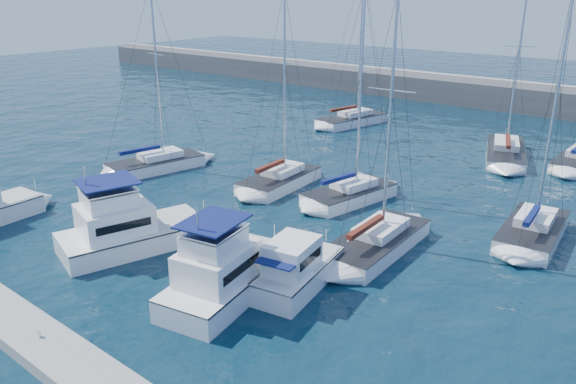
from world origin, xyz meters
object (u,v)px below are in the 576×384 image
Objects in this scene: sailboat_mid_a at (156,164)px; sailboat_back_b at (506,153)px; motor_yacht_stbd_inner at (225,274)px; sailboat_mid_b at (280,180)px; sailboat_mid_c at (350,194)px; sailboat_mid_e at (533,231)px; motor_yacht_port_inner at (127,230)px; motor_yacht_stbd_outer at (296,271)px; sailboat_back_a at (352,120)px; sailboat_mid_d at (376,242)px.

sailboat_mid_a is 30.46m from sailboat_back_b.
sailboat_mid_b is (-8.26, 13.98, -0.60)m from motor_yacht_stbd_inner.
sailboat_mid_e is (12.05, 1.58, 0.00)m from sailboat_mid_c.
sailboat_mid_a reaches higher than motor_yacht_port_inner.
sailboat_back_a is at bearing 108.34° from motor_yacht_stbd_outer.
sailboat_mid_b is 0.95× the size of sailboat_mid_e.
motor_yacht_stbd_inner is at bearing 15.62° from motor_yacht_port_inner.
sailboat_mid_a is 24.48m from sailboat_back_a.
sailboat_mid_c is (16.47, 4.03, 0.01)m from sailboat_mid_a.
sailboat_mid_b is at bearing -140.04° from sailboat_back_b.
sailboat_mid_e is at bearing -24.86° from sailboat_back_a.
sailboat_mid_b reaches higher than sailboat_mid_d.
motor_yacht_stbd_outer is 22.60m from sailboat_mid_a.
motor_yacht_stbd_inner is 32.54m from sailboat_back_b.
sailboat_mid_a is at bearing -167.35° from sailboat_mid_b.
sailboat_back_b is at bearing 89.14° from sailboat_mid_d.
sailboat_mid_b is at bearing 109.29° from motor_yacht_stbd_inner.
sailboat_back_b reaches higher than sailboat_mid_b.
sailboat_mid_a reaches higher than motor_yacht_stbd_outer.
sailboat_back_a is at bearing 122.87° from sailboat_mid_d.
sailboat_back_b is at bearing 74.43° from motor_yacht_stbd_inner.
sailboat_mid_d reaches higher than motor_yacht_stbd_outer.
motor_yacht_stbd_inner is at bearing -69.60° from sailboat_mid_c.
sailboat_mid_b is 5.89m from sailboat_mid_c.
sailboat_mid_c is at bearing 25.65° from sailboat_mid_a.
motor_yacht_stbd_inner is 3.54m from motor_yacht_stbd_outer.
sailboat_mid_d is (3.15, 9.01, -0.62)m from motor_yacht_stbd_inner.
sailboat_mid_a is at bearing -86.57° from sailboat_back_a.
sailboat_mid_a is 1.01× the size of sailboat_mid_c.
sailboat_mid_a is 1.03× the size of sailboat_mid_d.
sailboat_back_a is at bearing 152.13° from sailboat_back_b.
sailboat_back_a reaches higher than sailboat_mid_a.
motor_yacht_port_inner is 1.44× the size of motor_yacht_stbd_outer.
sailboat_mid_e reaches higher than sailboat_mid_d.
sailboat_mid_e is at bearing 48.14° from motor_yacht_stbd_inner.
sailboat_mid_d is at bearing 54.81° from motor_yacht_port_inner.
sailboat_mid_a is 22.10m from sailboat_mid_d.
sailboat_mid_c is (5.84, 0.75, 0.01)m from sailboat_mid_b.
motor_yacht_stbd_outer is 36.66m from sailboat_back_a.
sailboat_mid_e is at bearing -85.91° from sailboat_back_b.
sailboat_mid_e reaches higher than motor_yacht_port_inner.
motor_yacht_port_inner is at bearing -32.57° from sailboat_mid_a.
sailboat_mid_c reaches higher than sailboat_mid_d.
motor_yacht_port_inner is at bearing -128.17° from sailboat_back_b.
sailboat_back_a reaches higher than motor_yacht_stbd_inner.
sailboat_back_a is 1.10× the size of sailboat_back_b.
motor_yacht_stbd_outer is 12.88m from sailboat_mid_c.
motor_yacht_port_inner is 13.81m from sailboat_mid_b.
motor_yacht_stbd_outer is 0.42× the size of sailboat_mid_c.
sailboat_mid_a reaches higher than sailboat_mid_c.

